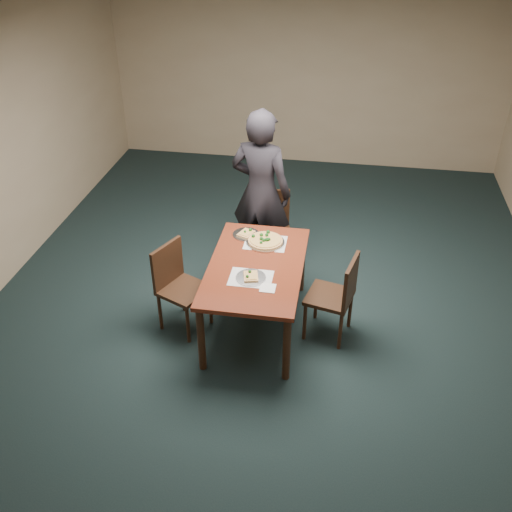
% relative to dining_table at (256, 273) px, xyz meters
% --- Properties ---
extents(ground, '(8.00, 8.00, 0.00)m').
position_rel_dining_table_xyz_m(ground, '(0.08, 0.24, -0.66)').
color(ground, black).
rests_on(ground, ground).
extents(room_shell, '(8.00, 8.00, 8.00)m').
position_rel_dining_table_xyz_m(room_shell, '(0.08, 0.24, 1.08)').
color(room_shell, tan).
rests_on(room_shell, ground).
extents(dining_table, '(0.90, 1.50, 0.75)m').
position_rel_dining_table_xyz_m(dining_table, '(0.00, 0.00, 0.00)').
color(dining_table, '#581F11').
rests_on(dining_table, ground).
extents(chair_far, '(0.51, 0.51, 0.91)m').
position_rel_dining_table_xyz_m(chair_far, '(-0.01, 1.17, -0.14)').
color(chair_far, black).
rests_on(chair_far, ground).
extents(chair_left, '(0.56, 0.56, 0.91)m').
position_rel_dining_table_xyz_m(chair_left, '(-0.77, -0.09, -0.14)').
color(chair_left, black).
rests_on(chair_left, ground).
extents(chair_right, '(0.51, 0.51, 0.91)m').
position_rel_dining_table_xyz_m(chair_right, '(0.80, -0.01, -0.14)').
color(chair_right, black).
rests_on(chair_right, ground).
extents(diner, '(0.78, 0.60, 1.90)m').
position_rel_dining_table_xyz_m(diner, '(-0.13, 1.12, 0.29)').
color(diner, black).
rests_on(diner, ground).
extents(placemat_main, '(0.42, 0.32, 0.00)m').
position_rel_dining_table_xyz_m(placemat_main, '(0.03, 0.41, 0.09)').
color(placemat_main, white).
rests_on(placemat_main, dining_table).
extents(placemat_near, '(0.40, 0.30, 0.00)m').
position_rel_dining_table_xyz_m(placemat_near, '(-0.01, -0.23, 0.09)').
color(placemat_near, white).
rests_on(placemat_near, dining_table).
extents(pizza_pan, '(0.39, 0.39, 0.07)m').
position_rel_dining_table_xyz_m(pizza_pan, '(0.03, 0.41, 0.12)').
color(pizza_pan, silver).
rests_on(pizza_pan, dining_table).
extents(slice_plate_near, '(0.28, 0.28, 0.06)m').
position_rel_dining_table_xyz_m(slice_plate_near, '(-0.01, -0.23, 0.11)').
color(slice_plate_near, silver).
rests_on(slice_plate_near, dining_table).
extents(slice_plate_far, '(0.28, 0.28, 0.06)m').
position_rel_dining_table_xyz_m(slice_plate_far, '(-0.19, 0.53, 0.10)').
color(slice_plate_far, silver).
rests_on(slice_plate_far, dining_table).
extents(napkin, '(0.14, 0.14, 0.01)m').
position_rel_dining_table_xyz_m(napkin, '(0.17, -0.36, 0.09)').
color(napkin, white).
rests_on(napkin, dining_table).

